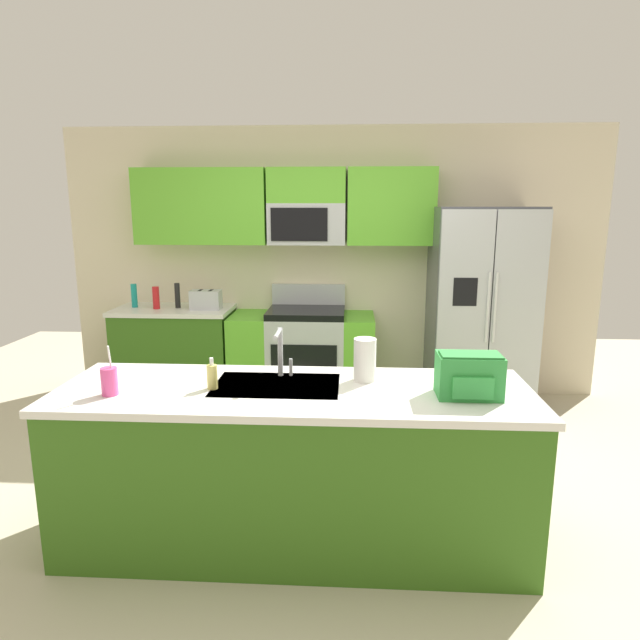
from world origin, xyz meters
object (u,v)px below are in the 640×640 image
refrigerator (480,310)px  paper_towel_roll (365,360)px  toaster (206,300)px  pepper_mill (177,296)px  range_oven (303,356)px  sink_faucet (281,348)px  drink_cup_pink (109,381)px  bottle_teal (134,296)px  bottle_red (156,298)px  backpack (469,375)px  soap_dispenser (212,376)px

refrigerator → paper_towel_roll: bearing=-118.4°
refrigerator → toaster: size_ratio=6.61×
toaster → pepper_mill: (-0.29, 0.05, 0.03)m
range_oven → toaster: 1.06m
toaster → sink_faucet: size_ratio=0.99×
drink_cup_pink → paper_towel_roll: 1.35m
bottle_teal → bottle_red: bearing=-15.6°
range_oven → paper_towel_roll: bearing=-75.7°
refrigerator → drink_cup_pink: refrigerator is taller
paper_towel_roll → pepper_mill: bearing=129.4°
refrigerator → drink_cup_pink: size_ratio=7.00×
bottle_red → paper_towel_roll: paper_towel_roll is taller
sink_faucet → toaster: bearing=115.7°
refrigerator → paper_towel_roll: (-1.10, -2.04, 0.09)m
pepper_mill → backpack: bearing=-46.1°
pepper_mill → bottle_red: pepper_mill is taller
pepper_mill → paper_towel_roll: 2.73m
range_oven → backpack: (1.06, -2.35, 0.57)m
toaster → bottle_red: 0.48m
paper_towel_roll → bottle_red: bearing=133.1°
sink_faucet → paper_towel_roll: size_ratio=1.17×
range_oven → sink_faucet: 2.17m
backpack → sink_faucet: bearing=164.9°
bottle_teal → drink_cup_pink: drink_cup_pink is taller
paper_towel_roll → backpack: paper_towel_roll is taller
refrigerator → pepper_mill: bearing=178.6°
bottle_teal → bottle_red: 0.25m
refrigerator → paper_towel_roll: refrigerator is taller
bottle_red → drink_cup_pink: (0.61, -2.37, -0.03)m
pepper_mill → paper_towel_roll: paper_towel_roll is taller
backpack → soap_dispenser: bearing=178.1°
paper_towel_roll → toaster: bearing=125.1°
toaster → backpack: (1.97, -2.30, 0.03)m
refrigerator → toaster: 2.55m
toaster → backpack: 3.03m
bottle_teal → range_oven: bearing=-0.2°
soap_dispenser → refrigerator: bearing=49.3°
paper_towel_roll → bottle_teal: bearing=135.5°
bottle_red → drink_cup_pink: bearing=-75.6°
range_oven → sink_faucet: (0.07, -2.08, 0.62)m
soap_dispenser → range_oven: bearing=83.2°
range_oven → backpack: size_ratio=4.25×
pepper_mill → backpack: 3.26m
pepper_mill → range_oven: bearing=0.1°
bottle_red → sink_faucet: sink_faucet is taller
bottle_teal → soap_dispenser: (1.35, -2.31, -0.04)m
drink_cup_pink → backpack: 1.84m
drink_cup_pink → bottle_teal: bearing=109.1°
refrigerator → bottle_teal: bearing=178.6°
bottle_red → soap_dispenser: 2.50m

